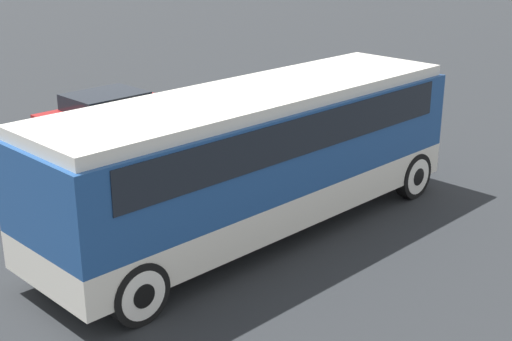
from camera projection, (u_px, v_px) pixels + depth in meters
The scene contains 4 objects.
ground_plane at pixel (256, 232), 14.42m from camera, with size 120.00×120.00×0.00m, color #26282B.
tour_bus at pixel (259, 148), 13.89m from camera, with size 9.44×2.60×2.93m.
parked_car_near at pixel (110, 114), 20.65m from camera, with size 4.08×1.92×1.28m.
parked_car_mid at pixel (145, 138), 18.30m from camera, with size 4.37×1.83×1.31m.
Camera 1 is at (-9.31, -9.33, 5.98)m, focal length 50.00 mm.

